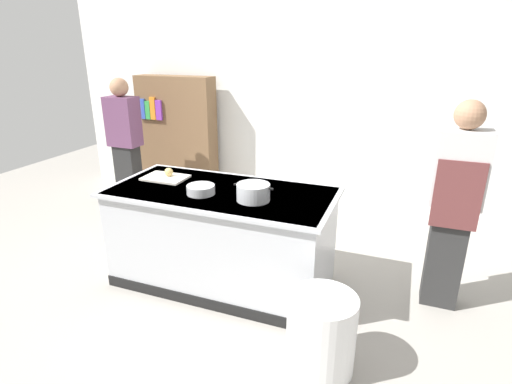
% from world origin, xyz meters
% --- Properties ---
extents(ground_plane, '(10.00, 10.00, 0.00)m').
position_xyz_m(ground_plane, '(0.00, 0.00, 0.00)').
color(ground_plane, '#9E9991').
extents(back_wall, '(6.40, 0.12, 3.00)m').
position_xyz_m(back_wall, '(0.00, 2.10, 1.50)').
color(back_wall, white).
rests_on(back_wall, ground_plane).
extents(counter_island, '(1.98, 0.98, 0.90)m').
position_xyz_m(counter_island, '(0.00, -0.00, 0.47)').
color(counter_island, '#B7BABF').
rests_on(counter_island, ground_plane).
extents(cutting_board, '(0.40, 0.28, 0.02)m').
position_xyz_m(cutting_board, '(-0.63, 0.10, 0.91)').
color(cutting_board, silver).
rests_on(cutting_board, counter_island).
extents(onion, '(0.08, 0.08, 0.08)m').
position_xyz_m(onion, '(-0.61, 0.13, 0.96)').
color(onion, tan).
rests_on(onion, cutting_board).
extents(stock_pot, '(0.34, 0.27, 0.14)m').
position_xyz_m(stock_pot, '(0.35, -0.12, 0.97)').
color(stock_pot, '#B7BABF').
rests_on(stock_pot, counter_island).
extents(mixing_bowl, '(0.24, 0.24, 0.08)m').
position_xyz_m(mixing_bowl, '(-0.12, -0.14, 0.94)').
color(mixing_bowl, '#B7BABF').
rests_on(mixing_bowl, counter_island).
extents(trash_bin, '(0.46, 0.46, 0.56)m').
position_xyz_m(trash_bin, '(1.08, -0.75, 0.28)').
color(trash_bin, white).
rests_on(trash_bin, ground_plane).
extents(person_chef, '(0.38, 0.25, 1.72)m').
position_xyz_m(person_chef, '(1.86, 0.36, 0.91)').
color(person_chef, '#2D2D2D').
rests_on(person_chef, ground_plane).
extents(person_guest, '(0.38, 0.24, 1.72)m').
position_xyz_m(person_guest, '(-1.83, 1.06, 0.91)').
color(person_guest, '#272727').
rests_on(person_guest, ground_plane).
extents(bookshelf, '(1.10, 0.31, 1.70)m').
position_xyz_m(bookshelf, '(-1.54, 1.80, 0.85)').
color(bookshelf, brown).
rests_on(bookshelf, ground_plane).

